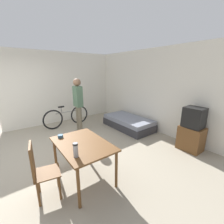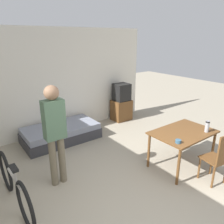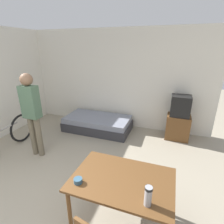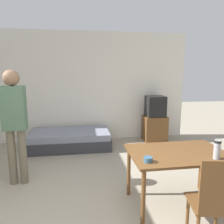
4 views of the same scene
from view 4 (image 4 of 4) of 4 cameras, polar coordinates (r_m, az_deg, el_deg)
wall_back at (r=5.53m, az=-9.60°, el=6.37°), size 5.67×0.06×2.70m
daybed at (r=5.17m, az=-10.89°, el=-7.05°), size 1.83×0.95×0.39m
tv at (r=5.63m, az=11.15°, el=-2.10°), size 0.56×0.44×1.14m
dining_table at (r=2.94m, az=16.77°, el=-11.56°), size 1.22×0.82×0.74m
wooden_chair at (r=2.43m, az=25.03°, el=-20.25°), size 0.45×0.45×0.97m
person_standing at (r=3.59m, az=-24.14°, el=-1.60°), size 0.34×0.24×1.77m
thermos_flask at (r=2.81m, az=25.77°, el=-8.61°), size 0.08×0.08×0.22m
mate_bowl at (r=2.53m, az=9.41°, el=-12.14°), size 0.10×0.10×0.06m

